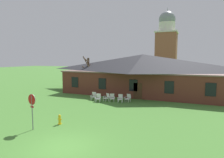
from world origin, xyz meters
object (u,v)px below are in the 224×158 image
lawn_chair_right_end (120,98)px  fire_hydrant (60,120)px  lawn_chair_middle (112,97)px  stop_sign (32,105)px  lawn_chair_by_porch (94,96)px  lawn_chair_near_door (98,98)px  lawn_chair_left_end (107,97)px  lawn_chair_far_side (128,98)px

lawn_chair_right_end → fire_hydrant: size_ratio=1.21×
lawn_chair_middle → stop_sign: bearing=-99.7°
stop_sign → fire_hydrant: stop_sign is taller
lawn_chair_by_porch → lawn_chair_middle: (2.54, -0.10, 0.00)m
lawn_chair_near_door → lawn_chair_right_end: (2.56, 0.72, 0.00)m
lawn_chair_near_door → lawn_chair_right_end: same height
fire_hydrant → lawn_chair_left_end: bearing=89.6°
lawn_chair_middle → lawn_chair_right_end: (1.06, 0.01, 0.00)m
stop_sign → lawn_chair_far_side: bearing=71.8°
lawn_chair_by_porch → lawn_chair_right_end: (3.60, -0.09, 0.00)m
lawn_chair_right_end → lawn_chair_far_side: 0.96m
lawn_chair_near_door → fire_hydrant: lawn_chair_near_door is taller
fire_hydrant → lawn_chair_near_door: bearing=95.2°
stop_sign → fire_hydrant: bearing=56.9°
lawn_chair_left_end → lawn_chair_far_side: (2.53, 0.61, 0.00)m
lawn_chair_near_door → lawn_chair_far_side: same height
stop_sign → lawn_chair_by_porch: size_ratio=2.75×
stop_sign → lawn_chair_right_end: bearing=74.8°
lawn_chair_right_end → lawn_chair_far_side: same height
lawn_chair_near_door → lawn_chair_middle: same height
lawn_chair_right_end → lawn_chair_far_side: bearing=34.9°
lawn_chair_middle → lawn_chair_far_side: (1.85, 0.56, 0.00)m
lawn_chair_near_door → lawn_chair_middle: size_ratio=1.00×
lawn_chair_middle → lawn_chair_left_end: bearing=-176.4°
lawn_chair_by_porch → lawn_chair_middle: bearing=-2.3°
lawn_chair_far_side → fire_hydrant: 9.91m
stop_sign → lawn_chair_left_end: (1.15, 10.63, -1.37)m
lawn_chair_near_door → fire_hydrant: (0.76, -8.29, -0.12)m
lawn_chair_middle → lawn_chair_right_end: bearing=0.6°
lawn_chair_by_porch → lawn_chair_middle: 2.54m
lawn_chair_left_end → lawn_chair_right_end: (1.74, 0.05, 0.00)m
fire_hydrant → lawn_chair_far_side: bearing=74.8°
lawn_chair_right_end → lawn_chair_far_side: size_ratio=1.00×
lawn_chair_right_end → lawn_chair_near_door: bearing=-164.2°
lawn_chair_middle → fire_hydrant: bearing=-94.7°
stop_sign → lawn_chair_far_side: size_ratio=2.75×
lawn_chair_by_porch → lawn_chair_right_end: bearing=-1.4°
stop_sign → lawn_chair_middle: 10.92m
lawn_chair_far_side → fire_hydrant: size_ratio=1.21×
lawn_chair_by_porch → stop_sign: bearing=-86.3°
lawn_chair_right_end → fire_hydrant: 9.19m
lawn_chair_by_porch → lawn_chair_far_side: 4.41m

